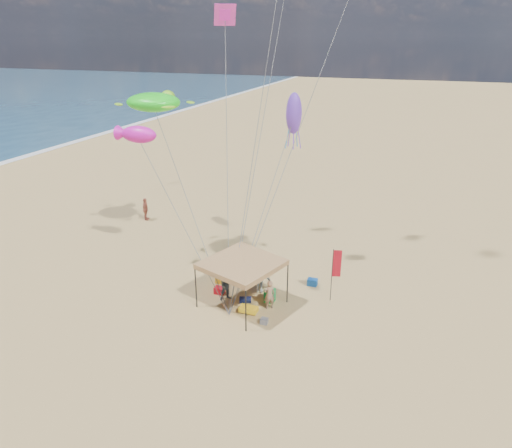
{
  "coord_description": "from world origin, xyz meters",
  "views": [
    {
      "loc": [
        7.35,
        -17.37,
        12.81
      ],
      "look_at": [
        0.0,
        3.0,
        4.0
      ],
      "focal_mm": 32.59,
      "sensor_mm": 36.0,
      "label": 1
    }
  ],
  "objects_px": {
    "feather_flag": "(336,267)",
    "cooler_blue": "(312,282)",
    "chair_yellow": "(221,277)",
    "cooler_red": "(220,290)",
    "person_far_a": "(145,209)",
    "canopy_tent": "(242,244)",
    "chair_green": "(270,295)",
    "person_near_b": "(227,286)",
    "person_near_a": "(269,295)",
    "person_near_c": "(260,276)",
    "beach_cart": "(249,309)"
  },
  "relations": [
    {
      "from": "feather_flag",
      "to": "person_near_c",
      "type": "distance_m",
      "value": 4.08
    },
    {
      "from": "chair_yellow",
      "to": "cooler_red",
      "type": "bearing_deg",
      "value": -69.57
    },
    {
      "from": "chair_yellow",
      "to": "person_near_a",
      "type": "bearing_deg",
      "value": -25.67
    },
    {
      "from": "feather_flag",
      "to": "cooler_blue",
      "type": "height_order",
      "value": "feather_flag"
    },
    {
      "from": "person_near_b",
      "to": "beach_cart",
      "type": "bearing_deg",
      "value": -66.55
    },
    {
      "from": "feather_flag",
      "to": "cooler_red",
      "type": "xyz_separation_m",
      "value": [
        -5.86,
        -1.38,
        -1.78
      ]
    },
    {
      "from": "cooler_blue",
      "to": "cooler_red",
      "type": "bearing_deg",
      "value": -150.2
    },
    {
      "from": "chair_yellow",
      "to": "person_far_a",
      "type": "bearing_deg",
      "value": 143.22
    },
    {
      "from": "person_near_c",
      "to": "person_far_a",
      "type": "bearing_deg",
      "value": -46.03
    },
    {
      "from": "cooler_red",
      "to": "chair_yellow",
      "type": "relative_size",
      "value": 0.77
    },
    {
      "from": "cooler_blue",
      "to": "feather_flag",
      "type": "bearing_deg",
      "value": -40.01
    },
    {
      "from": "beach_cart",
      "to": "person_near_b",
      "type": "distance_m",
      "value": 1.82
    },
    {
      "from": "cooler_blue",
      "to": "person_near_b",
      "type": "bearing_deg",
      "value": -142.64
    },
    {
      "from": "cooler_red",
      "to": "person_near_a",
      "type": "height_order",
      "value": "person_near_a"
    },
    {
      "from": "cooler_blue",
      "to": "chair_green",
      "type": "relative_size",
      "value": 0.77
    },
    {
      "from": "person_near_b",
      "to": "person_near_c",
      "type": "distance_m",
      "value": 1.89
    },
    {
      "from": "feather_flag",
      "to": "chair_green",
      "type": "height_order",
      "value": "feather_flag"
    },
    {
      "from": "person_near_a",
      "to": "cooler_red",
      "type": "bearing_deg",
      "value": -46.13
    },
    {
      "from": "person_near_b",
      "to": "cooler_red",
      "type": "bearing_deg",
      "value": 109.23
    },
    {
      "from": "chair_yellow",
      "to": "person_near_a",
      "type": "xyz_separation_m",
      "value": [
        3.38,
        -1.62,
        0.43
      ]
    },
    {
      "from": "cooler_blue",
      "to": "beach_cart",
      "type": "xyz_separation_m",
      "value": [
        -2.35,
        -3.76,
        0.01
      ]
    },
    {
      "from": "cooler_red",
      "to": "cooler_blue",
      "type": "relative_size",
      "value": 1.0
    },
    {
      "from": "person_near_c",
      "to": "person_far_a",
      "type": "xyz_separation_m",
      "value": [
        -11.48,
        7.02,
        -0.06
      ]
    },
    {
      "from": "person_far_a",
      "to": "canopy_tent",
      "type": "bearing_deg",
      "value": -144.46
    },
    {
      "from": "chair_green",
      "to": "person_near_b",
      "type": "xyz_separation_m",
      "value": [
        -2.17,
        -0.55,
        0.45
      ]
    },
    {
      "from": "feather_flag",
      "to": "person_near_b",
      "type": "relative_size",
      "value": 1.84
    },
    {
      "from": "cooler_blue",
      "to": "chair_green",
      "type": "distance_m",
      "value": 2.93
    },
    {
      "from": "canopy_tent",
      "to": "person_far_a",
      "type": "distance_m",
      "value": 14.24
    },
    {
      "from": "cooler_red",
      "to": "beach_cart",
      "type": "relative_size",
      "value": 0.6
    },
    {
      "from": "person_near_c",
      "to": "person_near_b",
      "type": "bearing_deg",
      "value": 30.21
    },
    {
      "from": "canopy_tent",
      "to": "cooler_red",
      "type": "xyz_separation_m",
      "value": [
        -1.55,
        0.61,
        -3.21
      ]
    },
    {
      "from": "person_near_a",
      "to": "person_near_c",
      "type": "relative_size",
      "value": 0.86
    },
    {
      "from": "chair_green",
      "to": "person_near_b",
      "type": "height_order",
      "value": "person_near_b"
    },
    {
      "from": "feather_flag",
      "to": "person_far_a",
      "type": "height_order",
      "value": "feather_flag"
    },
    {
      "from": "person_near_a",
      "to": "person_far_a",
      "type": "distance_m",
      "value": 15.07
    },
    {
      "from": "person_near_b",
      "to": "chair_green",
      "type": "bearing_deg",
      "value": -23.78
    },
    {
      "from": "canopy_tent",
      "to": "chair_yellow",
      "type": "relative_size",
      "value": 8.93
    },
    {
      "from": "canopy_tent",
      "to": "person_far_a",
      "type": "height_order",
      "value": "canopy_tent"
    },
    {
      "from": "canopy_tent",
      "to": "person_far_a",
      "type": "bearing_deg",
      "value": 142.28
    },
    {
      "from": "feather_flag",
      "to": "beach_cart",
      "type": "height_order",
      "value": "feather_flag"
    },
    {
      "from": "beach_cart",
      "to": "person_near_b",
      "type": "height_order",
      "value": "person_near_b"
    },
    {
      "from": "beach_cart",
      "to": "person_near_a",
      "type": "xyz_separation_m",
      "value": [
        0.83,
        0.74,
        0.58
      ]
    },
    {
      "from": "person_near_a",
      "to": "person_far_a",
      "type": "height_order",
      "value": "person_far_a"
    },
    {
      "from": "feather_flag",
      "to": "cooler_red",
      "type": "distance_m",
      "value": 6.27
    },
    {
      "from": "cooler_red",
      "to": "person_far_a",
      "type": "relative_size",
      "value": 0.32
    },
    {
      "from": "person_near_c",
      "to": "chair_green",
      "type": "bearing_deg",
      "value": 122.26
    },
    {
      "from": "canopy_tent",
      "to": "person_near_c",
      "type": "height_order",
      "value": "canopy_tent"
    },
    {
      "from": "cooler_red",
      "to": "person_near_a",
      "type": "distance_m",
      "value": 3.04
    },
    {
      "from": "person_far_a",
      "to": "chair_green",
      "type": "bearing_deg",
      "value": -139.1
    },
    {
      "from": "cooler_blue",
      "to": "chair_yellow",
      "type": "distance_m",
      "value": 5.09
    }
  ]
}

